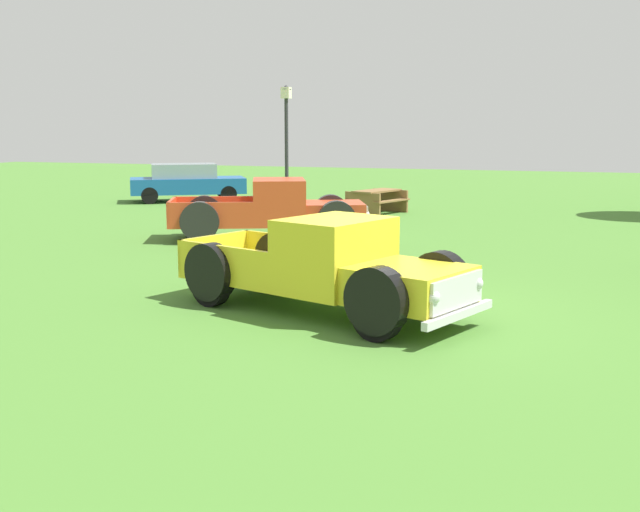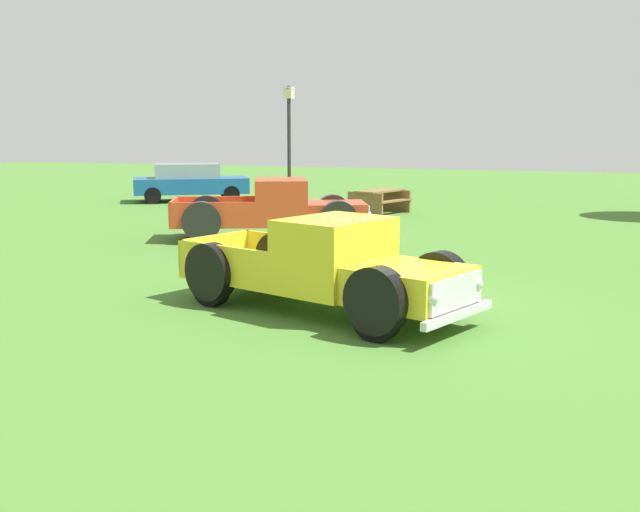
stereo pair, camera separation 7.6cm
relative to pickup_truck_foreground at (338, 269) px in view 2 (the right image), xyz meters
name	(u,v)px [view 2 (the right image)]	position (x,y,z in m)	size (l,w,h in m)	color
ground_plane	(380,309)	(0.54, 0.60, -0.73)	(80.00, 80.00, 0.00)	#477A2D
pickup_truck_foreground	(338,269)	(0.00, 0.00, 0.00)	(5.27, 3.41, 1.52)	yellow
pickup_truck_behind_right	(283,210)	(-3.84, 7.47, 0.02)	(5.39, 3.61, 1.56)	#D14723
sedan_distant_a	(190,182)	(-10.99, 15.74, 0.04)	(4.64, 3.78, 1.45)	#195699
lamp_post_near	(289,148)	(-5.65, 12.61, 1.48)	(0.36, 0.36, 4.21)	#2D2D33
picnic_table	(379,198)	(-2.97, 14.07, -0.23)	(2.03, 2.21, 0.78)	olive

